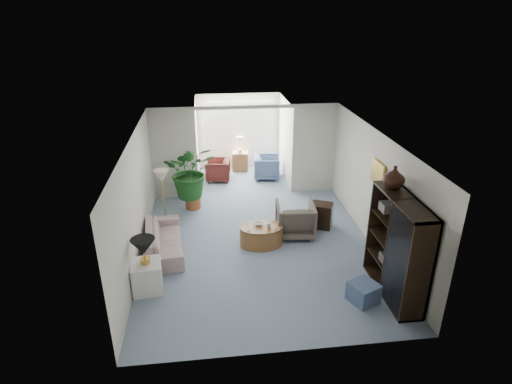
{
  "coord_description": "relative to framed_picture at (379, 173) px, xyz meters",
  "views": [
    {
      "loc": [
        -1.04,
        -7.84,
        4.86
      ],
      "look_at": [
        0.0,
        0.6,
        1.1
      ],
      "focal_mm": 29.62,
      "sensor_mm": 36.0,
      "label": 1
    }
  ],
  "objects": [
    {
      "name": "window_pane",
      "position": [
        -2.46,
        5.28,
        -0.3
      ],
      "size": [
        2.2,
        0.02,
        1.5
      ],
      "primitive_type": "cube",
      "color": "white"
    },
    {
      "name": "back_pier_left",
      "position": [
        -4.36,
        3.1,
        -0.45
      ],
      "size": [
        1.2,
        0.12,
        2.5
      ],
      "primitive_type": "cube",
      "color": "beige",
      "rests_on": "ground"
    },
    {
      "name": "shelf_clutter",
      "position": [
        -0.28,
        -1.77,
        -0.61
      ],
      "size": [
        0.3,
        1.19,
        1.06
      ],
      "color": "#272422",
      "rests_on": "entertainment_cabinet"
    },
    {
      "name": "end_table",
      "position": [
        -4.7,
        -1.07,
        -1.41
      ],
      "size": [
        0.59,
        0.59,
        0.59
      ],
      "primitive_type": "cube",
      "rotation": [
        0.0,
        0.0,
        0.1
      ],
      "color": "white",
      "rests_on": "ground"
    },
    {
      "name": "window_blinds",
      "position": [
        -2.46,
        5.25,
        -0.3
      ],
      "size": [
        2.2,
        0.02,
        1.5
      ],
      "primitive_type": "cube",
      "color": "white"
    },
    {
      "name": "plant_pot",
      "position": [
        -3.91,
        2.36,
        -1.54
      ],
      "size": [
        0.4,
        0.4,
        0.32
      ],
      "primitive_type": "cylinder",
      "color": "#9D562D",
      "rests_on": "ground"
    },
    {
      "name": "coffee_cup",
      "position": [
        -2.24,
        0.18,
        -1.2
      ],
      "size": [
        0.13,
        0.13,
        0.1
      ],
      "primitive_type": "imported",
      "rotation": [
        0.0,
        0.0,
        -0.2
      ],
      "color": "beige",
      "rests_on": "coffee_table"
    },
    {
      "name": "table_lamp",
      "position": [
        -4.7,
        -1.07,
        -0.76
      ],
      "size": [
        0.44,
        0.44,
        0.3
      ],
      "primitive_type": "cone",
      "color": "black",
      "rests_on": "end_table"
    },
    {
      "name": "coffee_bowl",
      "position": [
        -2.44,
        0.38,
        -1.23
      ],
      "size": [
        0.23,
        0.23,
        0.05
      ],
      "primitive_type": "imported",
      "rotation": [
        0.0,
        0.0,
        -0.2
      ],
      "color": "silver",
      "rests_on": "coffee_table"
    },
    {
      "name": "floor_lamp",
      "position": [
        -4.56,
        1.55,
        -0.45
      ],
      "size": [
        0.36,
        0.36,
        0.28
      ],
      "primitive_type": "cone",
      "color": "#FAE8C7",
      "rests_on": "ground"
    },
    {
      "name": "sunroom_chair_blue",
      "position": [
        -1.69,
        4.22,
        -1.35
      ],
      "size": [
        0.85,
        0.83,
        0.7
      ],
      "primitive_type": "imported",
      "rotation": [
        0.0,
        0.0,
        1.45
      ],
      "color": "slate",
      "rests_on": "ground"
    },
    {
      "name": "floor",
      "position": [
        -2.46,
        0.1,
        -1.7
      ],
      "size": [
        6.0,
        6.0,
        0.0
      ],
      "primitive_type": "plane",
      "color": "#7E8CA6",
      "rests_on": "ground"
    },
    {
      "name": "back_header",
      "position": [
        -2.46,
        3.1,
        0.75
      ],
      "size": [
        2.6,
        0.12,
        0.1
      ],
      "primitive_type": "cube",
      "color": "beige",
      "rests_on": "back_pier_left"
    },
    {
      "name": "wingback_chair",
      "position": [
        -1.56,
        0.65,
        -1.31
      ],
      "size": [
        0.91,
        0.93,
        0.79
      ],
      "primitive_type": "imported",
      "rotation": [
        0.0,
        0.0,
        3.07
      ],
      "color": "#61584C",
      "rests_on": "ground"
    },
    {
      "name": "framed_picture",
      "position": [
        0.0,
        0.0,
        0.0
      ],
      "size": [
        0.04,
        0.5,
        0.4
      ],
      "primitive_type": "cube",
      "color": "beige"
    },
    {
      "name": "ottoman",
      "position": [
        -0.84,
        -1.86,
        -1.52
      ],
      "size": [
        0.6,
        0.6,
        0.36
      ],
      "primitive_type": "cube",
      "rotation": [
        0.0,
        0.0,
        0.43
      ],
      "color": "slate",
      "rests_on": "ground"
    },
    {
      "name": "sunroom_floor",
      "position": [
        -2.46,
        4.2,
        -1.7
      ],
      "size": [
        2.6,
        2.6,
        0.0
      ],
      "primitive_type": "plane",
      "color": "#7E8CA6",
      "rests_on": "ground"
    },
    {
      "name": "side_table_dark",
      "position": [
        -0.86,
        0.95,
        -1.4
      ],
      "size": [
        0.62,
        0.57,
        0.6
      ],
      "primitive_type": "cube",
      "rotation": [
        0.0,
        0.0,
        -0.42
      ],
      "color": "black",
      "rests_on": "ground"
    },
    {
      "name": "back_pier_right",
      "position": [
        -0.56,
        3.1,
        -0.45
      ],
      "size": [
        1.2,
        0.12,
        2.5
      ],
      "primitive_type": "cube",
      "color": "beige",
      "rests_on": "ground"
    },
    {
      "name": "house_plant",
      "position": [
        -3.91,
        2.36,
        -0.67
      ],
      "size": [
        1.28,
        1.11,
        1.42
      ],
      "primitive_type": "imported",
      "color": "#1B501D",
      "rests_on": "plant_pot"
    },
    {
      "name": "entertainment_cabinet",
      "position": [
        -0.23,
        -1.67,
        -0.76
      ],
      "size": [
        0.45,
        1.7,
        1.89
      ],
      "primitive_type": "cube",
      "color": "black",
      "rests_on": "ground"
    },
    {
      "name": "sunroom_table",
      "position": [
        -2.44,
        4.97,
        -1.4
      ],
      "size": [
        0.54,
        0.44,
        0.6
      ],
      "primitive_type": "cube",
      "rotation": [
        0.0,
        0.0,
        -0.12
      ],
      "color": "olive",
      "rests_on": "ground"
    },
    {
      "name": "cabinet_urn",
      "position": [
        -0.23,
        -1.17,
        0.39
      ],
      "size": [
        0.39,
        0.39,
        0.41
      ],
      "primitive_type": "imported",
      "color": "black",
      "rests_on": "entertainment_cabinet"
    },
    {
      "name": "coffee_table",
      "position": [
        -2.39,
        0.28,
        -1.47
      ],
      "size": [
        1.12,
        1.12,
        0.45
      ],
      "primitive_type": "cylinder",
      "rotation": [
        0.0,
        0.0,
        -0.2
      ],
      "color": "olive",
      "rests_on": "ground"
    },
    {
      "name": "sunroom_chair_maroon",
      "position": [
        -3.19,
        4.22,
        -1.37
      ],
      "size": [
        0.8,
        0.78,
        0.65
      ],
      "primitive_type": "imported",
      "rotation": [
        0.0,
        0.0,
        -1.69
      ],
      "color": "#57231E",
      "rests_on": "ground"
    },
    {
      "name": "sofa",
      "position": [
        -4.5,
        0.28,
        -1.43
      ],
      "size": [
        0.93,
        1.95,
        0.55
      ],
      "primitive_type": "imported",
      "rotation": [
        0.0,
        0.0,
        1.68
      ],
      "color": "beige",
      "rests_on": "ground"
    }
  ]
}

